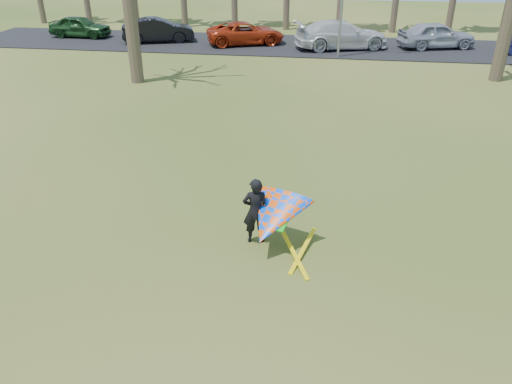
# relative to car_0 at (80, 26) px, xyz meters

# --- Properties ---
(ground) EXTENTS (100.00, 100.00, 0.00)m
(ground) POSITION_rel_car_0_xyz_m (16.08, -25.52, -0.78)
(ground) COLOR #234D10
(ground) RESTS_ON ground
(parking_strip) EXTENTS (46.00, 7.00, 0.06)m
(parking_strip) POSITION_rel_car_0_xyz_m (16.08, -0.52, -0.75)
(parking_strip) COLOR black
(parking_strip) RESTS_ON ground
(car_0) EXTENTS (4.29, 1.85, 1.44)m
(car_0) POSITION_rel_car_0_xyz_m (0.00, 0.00, 0.00)
(car_0) COLOR #183D19
(car_0) RESTS_ON parking_strip
(car_1) EXTENTS (5.02, 3.11, 1.56)m
(car_1) POSITION_rel_car_0_xyz_m (6.03, -0.87, 0.06)
(car_1) COLOR black
(car_1) RESTS_ON parking_strip
(car_2) EXTENTS (5.60, 4.04, 1.42)m
(car_2) POSITION_rel_car_0_xyz_m (11.99, -0.74, -0.01)
(car_2) COLOR #A9290D
(car_2) RESTS_ON parking_strip
(car_3) EXTENTS (6.37, 4.07, 1.72)m
(car_3) POSITION_rel_car_0_xyz_m (18.24, -1.18, 0.14)
(car_3) COLOR silver
(car_3) RESTS_ON parking_strip
(car_4) EXTENTS (5.13, 3.15, 1.63)m
(car_4) POSITION_rel_car_0_xyz_m (24.25, -0.14, 0.09)
(car_4) COLOR #9DA2AB
(car_4) RESTS_ON parking_strip
(kite_flyer) EXTENTS (2.13, 2.39, 2.02)m
(kite_flyer) POSITION_rel_car_0_xyz_m (16.54, -24.25, 0.07)
(kite_flyer) COLOR black
(kite_flyer) RESTS_ON ground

